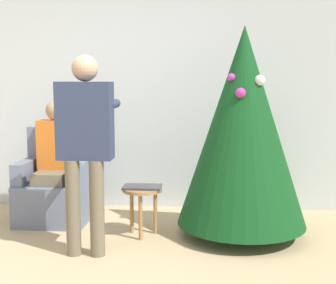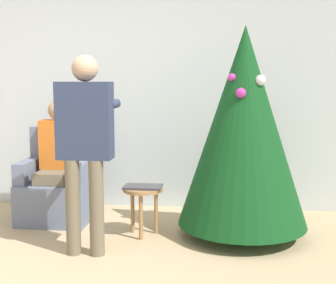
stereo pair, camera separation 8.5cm
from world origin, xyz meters
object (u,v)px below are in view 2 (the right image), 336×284
object	(u,v)px
armchair	(58,188)
person_seated	(57,156)
christmas_tree	(244,127)
person_standing	(85,136)
side_stool	(143,196)

from	to	relation	value
armchair	person_seated	size ratio (longest dim) A/B	0.77
christmas_tree	person_seated	distance (m)	1.92
christmas_tree	armchair	xyz separation A→B (m)	(-1.86, 0.32, -0.68)
christmas_tree	person_standing	bearing A→B (deg)	-156.68
christmas_tree	person_standing	world-z (taller)	christmas_tree
christmas_tree	person_standing	size ratio (longest dim) A/B	1.17
person_standing	side_stool	world-z (taller)	person_standing
armchair	person_seated	bearing A→B (deg)	-90.00
person_seated	person_standing	size ratio (longest dim) A/B	0.75
person_seated	person_standing	bearing A→B (deg)	-56.98
person_seated	side_stool	bearing A→B (deg)	-21.56
armchair	side_stool	world-z (taller)	armchair
person_standing	side_stool	distance (m)	0.87
person_seated	person_standing	distance (m)	1.07
christmas_tree	side_stool	world-z (taller)	christmas_tree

